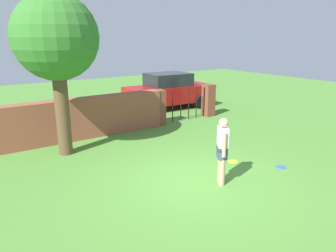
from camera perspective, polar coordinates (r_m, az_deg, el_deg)
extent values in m
plane|color=#4C8433|center=(8.03, 5.30, -9.61)|extent=(40.00, 40.00, 0.00)
cube|color=brown|center=(11.26, -16.89, 1.04)|extent=(6.81, 0.50, 1.41)
cylinder|color=brown|center=(9.83, -18.32, 2.85)|extent=(0.41, 0.41, 2.74)
sphere|color=#337028|center=(9.61, -19.39, 14.70)|extent=(2.39, 2.39, 2.39)
cylinder|color=tan|center=(7.90, 9.36, -6.85)|extent=(0.14, 0.14, 0.85)
cylinder|color=tan|center=(7.70, 9.63, -7.48)|extent=(0.14, 0.14, 0.85)
cube|color=#3F4C72|center=(7.66, 9.62, -4.57)|extent=(0.38, 0.42, 0.28)
cube|color=silver|center=(7.55, 9.73, -2.26)|extent=(0.38, 0.42, 0.55)
sphere|color=tan|center=(7.45, 9.87, 0.56)|extent=(0.22, 0.22, 0.22)
cylinder|color=tan|center=(7.79, 9.43, -2.27)|extent=(0.09, 0.09, 0.58)
cylinder|color=tan|center=(7.37, 10.00, -3.36)|extent=(0.09, 0.09, 0.58)
cube|color=brown|center=(12.71, -1.70, 3.33)|extent=(0.44, 0.44, 1.40)
cube|color=brown|center=(14.26, 7.21, 4.58)|extent=(0.44, 0.44, 1.40)
cylinder|color=black|center=(12.86, -0.68, 3.25)|extent=(0.04, 0.04, 1.30)
cylinder|color=black|center=(13.09, 0.83, 3.48)|extent=(0.04, 0.04, 1.30)
cylinder|color=black|center=(13.33, 2.29, 3.69)|extent=(0.04, 0.04, 1.30)
cylinder|color=black|center=(13.58, 3.71, 3.89)|extent=(0.04, 0.04, 1.30)
cylinder|color=black|center=(13.83, 5.07, 4.08)|extent=(0.04, 0.04, 1.30)
cylinder|color=black|center=(14.09, 6.38, 4.26)|extent=(0.04, 0.04, 1.30)
cube|color=#A51111|center=(15.65, 0.02, 5.76)|extent=(4.27, 1.88, 0.80)
cube|color=#1E2328|center=(15.54, 0.02, 8.31)|extent=(2.06, 1.59, 0.60)
cylinder|color=black|center=(17.15, 2.40, 5.28)|extent=(0.65, 0.25, 0.64)
cylinder|color=black|center=(15.80, 5.88, 4.31)|extent=(0.65, 0.25, 0.64)
cylinder|color=black|center=(15.80, -5.84, 4.31)|extent=(0.65, 0.25, 0.64)
cylinder|color=black|center=(14.33, -2.83, 3.18)|extent=(0.65, 0.25, 0.64)
cylinder|color=blue|center=(9.26, 19.47, -6.90)|extent=(0.27, 0.27, 0.02)
cylinder|color=yellow|center=(9.27, 11.51, -6.25)|extent=(0.27, 0.27, 0.02)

